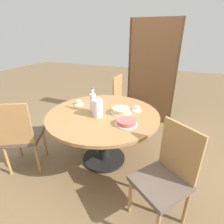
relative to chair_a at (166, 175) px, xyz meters
The scene contains 13 objects.
ground_plane 1.14m from the chair_a, 147.11° to the left, with size 14.00×14.00×0.00m, color brown.
dining_table 1.02m from the chair_a, 147.11° to the left, with size 1.41×1.41×0.72m.
chair_a is the anchor object (origin of this frame).
chair_b 1.81m from the chair_a, 119.76° to the left, with size 0.43×0.43×0.96m.
chair_c 1.73m from the chair_a, behind, with size 0.56×0.56×0.96m.
bookshelf 2.19m from the chair_a, 103.73° to the left, with size 0.88×0.28×1.88m.
coffee_pot 1.03m from the chair_a, 152.97° to the left, with size 0.12×0.12×0.25m.
water_bottle 1.18m from the chair_a, 151.01° to the left, with size 0.08×0.08×0.32m.
cake_main 0.94m from the chair_a, 135.20° to the left, with size 0.26×0.26×0.07m.
cake_second 0.66m from the chair_a, 142.90° to the left, with size 0.24×0.24×0.06m.
cup_a 1.48m from the chair_a, 151.64° to the left, with size 0.13×0.13×0.06m.
cup_b 0.95m from the chair_a, 121.37° to the left, with size 0.13×0.13×0.06m.
cup_c 1.36m from the chair_a, 143.06° to the left, with size 0.13×0.13×0.06m.
Camera 1 is at (0.83, -1.82, 1.65)m, focal length 28.00 mm.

